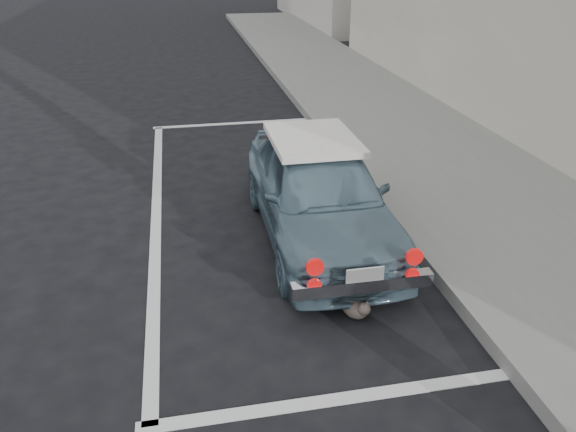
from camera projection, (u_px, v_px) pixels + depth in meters
The scene contains 7 objects.
ground at pixel (266, 362), 4.48m from camera, with size 80.00×80.00×0.00m, color black.
sidewalk at pixel (501, 213), 6.77m from camera, with size 2.80×40.00×0.15m, color slate.
pline_rear at pixel (344, 398), 4.13m from camera, with size 3.00×0.12×0.01m, color silver.
pline_front at pixel (237, 123), 10.28m from camera, with size 3.00×0.12×0.01m, color silver.
pline_side at pixel (156, 211), 6.96m from camera, with size 0.12×7.00×0.01m, color silver.
retro_coupe at pixel (319, 191), 6.13m from camera, with size 1.33×3.28×1.11m.
cat at pixel (355, 307), 4.98m from camera, with size 0.29×0.40×0.23m.
Camera 1 is at (-0.51, -3.47, 3.04)m, focal length 35.00 mm.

